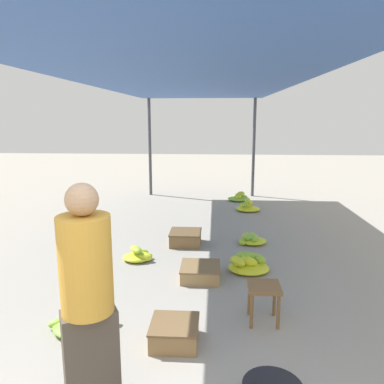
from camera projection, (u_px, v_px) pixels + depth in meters
The scene contains 14 objects.
canopy_post_back_left at pixel (150, 148), 10.21m from camera, with size 0.08×0.08×2.63m, color #4C4C51.
canopy_post_back_right at pixel (254, 148), 10.04m from camera, with size 0.08×0.08×2.63m, color #4C4C51.
canopy_tarp at pixel (192, 84), 5.77m from camera, with size 3.22×8.77×0.04m, color #33569E.
vendor_foreground at pixel (88, 299), 2.64m from camera, with size 0.50×0.50×1.73m.
stool at pixel (264, 292), 3.94m from camera, with size 0.34×0.34×0.42m.
banana_pile_left_0 at pixel (82, 322), 3.86m from camera, with size 0.74×0.51×0.25m.
banana_pile_left_1 at pixel (139, 255), 5.71m from camera, with size 0.46×0.43×0.22m.
banana_pile_right_0 at pixel (247, 263), 5.34m from camera, with size 0.59×0.59×0.23m.
banana_pile_right_1 at pixel (251, 239), 6.46m from camera, with size 0.50×0.47×0.19m.
banana_pile_right_2 at pixel (247, 207), 8.68m from camera, with size 0.55×0.56×0.29m.
banana_pile_right_3 at pixel (239, 198), 9.72m from camera, with size 0.57×0.50×0.24m.
crate_near at pixel (175, 333), 3.61m from camera, with size 0.46×0.46×0.21m.
crate_mid at pixel (186, 238), 6.40m from camera, with size 0.53×0.53×0.23m.
crate_far at pixel (200, 272), 5.05m from camera, with size 0.53×0.53×0.19m.
Camera 1 is at (0.38, -1.49, 2.16)m, focal length 35.00 mm.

